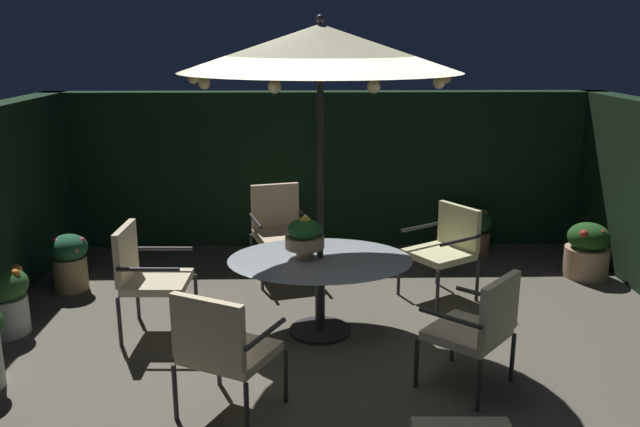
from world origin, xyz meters
name	(u,v)px	position (x,y,z in m)	size (l,w,h in m)	color
ground_plane	(337,350)	(0.00, 0.00, -0.01)	(7.16, 6.60, 0.02)	#575144
hedge_backdrop_rear	(326,169)	(0.00, 3.15, 1.00)	(7.16, 0.30, 1.99)	black
patio_dining_table	(320,271)	(-0.14, 0.36, 0.60)	(1.67, 1.30, 0.72)	#2D2A2F
patio_umbrella	(320,49)	(-0.14, 0.36, 2.55)	(2.38, 2.38, 2.83)	#2B2D2E
centerpiece_planter	(305,236)	(-0.28, 0.36, 0.94)	(0.35, 0.35, 0.39)	tan
patio_chair_north	(222,346)	(-0.86, -1.05, 0.56)	(0.81, 0.79, 0.97)	#302F30
patio_chair_northeast	(479,324)	(1.04, -0.68, 0.54)	(0.81, 0.81, 0.94)	#2C322D
patio_chair_east	(446,245)	(1.19, 1.22, 0.57)	(0.82, 0.83, 0.96)	#2D2B30
patio_chair_southeast	(279,225)	(-0.57, 1.90, 0.60)	(0.75, 0.76, 1.04)	#312D2F
patio_chair_south	(146,271)	(-1.73, 0.41, 0.59)	(0.62, 0.63, 1.02)	#2F292E
potted_plant_back_right	(472,230)	(1.83, 2.66, 0.30)	(0.48, 0.48, 0.58)	#A35F4E
potted_plant_right_near	(70,260)	(-2.81, 1.48, 0.34)	(0.41, 0.41, 0.62)	tan
potted_plant_back_left	(587,250)	(2.93, 1.76, 0.31)	(0.49, 0.49, 0.63)	tan
potted_plant_left_far	(4,299)	(-3.02, 0.40, 0.34)	(0.45, 0.45, 0.63)	silver
potted_plant_right_far	(283,223)	(-0.56, 2.75, 0.37)	(0.40, 0.40, 0.67)	olive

